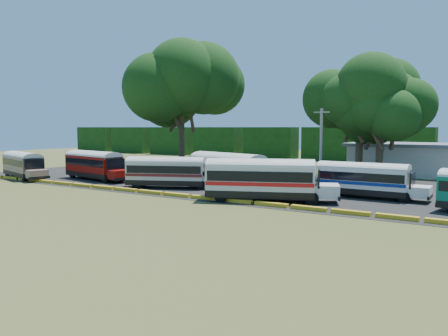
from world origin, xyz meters
The scene contains 15 objects.
ground centered at (0.00, 0.00, 0.00)m, with size 160.00×160.00×0.00m, color #394E1A.
asphalt_strip centered at (1.00, 12.00, 0.01)m, with size 64.00×24.00×0.02m, color black.
curb centered at (0.00, 1.00, 0.15)m, with size 53.70×0.45×0.30m.
terminal_building centered at (18.00, 30.00, 2.03)m, with size 19.00×9.00×4.00m.
treeline_backdrop centered at (0.00, 48.00, 3.00)m, with size 130.00×4.00×6.00m.
bus_beige centered at (-22.20, 2.38, 1.77)m, with size 9.66×4.90×3.09m.
bus_red centered at (-14.05, 5.84, 1.89)m, with size 10.30×4.17×3.29m.
bus_cream_west centered at (-2.51, 4.89, 1.76)m, with size 9.61×5.74×3.10m.
bus_cream_east centered at (2.53, 8.01, 1.97)m, with size 10.88×5.55×3.48m.
bus_white_red centered at (8.92, 2.75, 1.96)m, with size 10.77×6.26×3.47m.
bus_white_blue centered at (15.45, 8.93, 1.70)m, with size 9.18×2.41×3.01m.
tree_west centered at (-10.83, 18.01, 11.90)m, with size 12.49×12.49×16.51m.
tree_center centered at (11.80, 21.08, 9.58)m, with size 9.64×9.64×13.16m.
tree_east centered at (14.23, 20.19, 8.03)m, with size 7.98×7.98×11.02m.
utility_pole centered at (9.70, 14.28, 4.06)m, with size 1.60×0.30×7.89m.
Camera 1 is at (24.54, -28.65, 5.98)m, focal length 35.00 mm.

